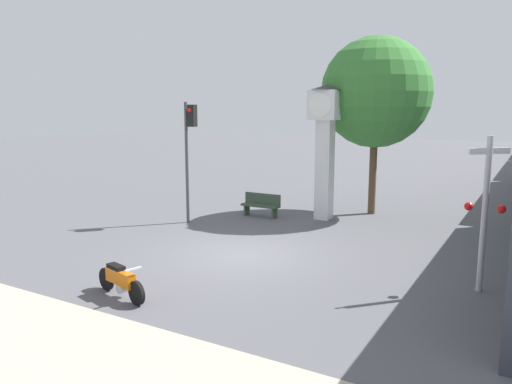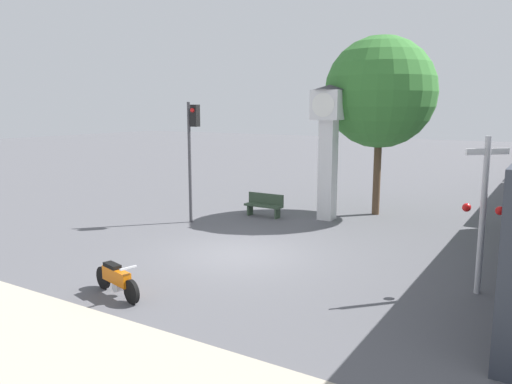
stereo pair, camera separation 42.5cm
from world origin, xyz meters
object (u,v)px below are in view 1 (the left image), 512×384
railroad_crossing_signal (485,208)px  motorcycle (121,281)px  clock_tower (325,131)px  traffic_light (189,141)px  bench (261,204)px  street_tree (376,93)px

railroad_crossing_signal → motorcycle: bearing=-147.3°
clock_tower → railroad_crossing_signal: bearing=-41.2°
traffic_light → bench: traffic_light is taller
traffic_light → street_tree: (5.42, 5.11, 1.81)m
traffic_light → street_tree: street_tree is taller
railroad_crossing_signal → bench: (-8.59, 4.65, -1.53)m
motorcycle → railroad_crossing_signal: bearing=47.2°
clock_tower → bench: 3.85m
railroad_crossing_signal → bench: 9.88m
street_tree → traffic_light: bearing=-136.7°
railroad_crossing_signal → bench: bearing=151.6°
motorcycle → street_tree: street_tree is taller
motorcycle → bench: size_ratio=1.15×
traffic_light → bench: (1.74, 2.35, -2.61)m
clock_tower → traffic_light: (-4.09, -3.17, -0.32)m
street_tree → motorcycle: bearing=-100.4°
clock_tower → bench: (-2.35, -0.82, -2.94)m
traffic_light → clock_tower: bearing=37.7°
motorcycle → clock_tower: bearing=99.5°
motorcycle → traffic_light: 8.05m
clock_tower → street_tree: size_ratio=0.73×
bench → street_tree: bearing=36.8°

